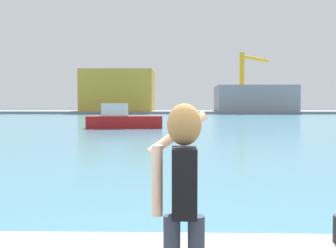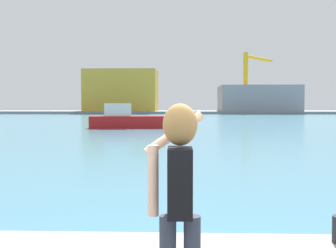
{
  "view_description": "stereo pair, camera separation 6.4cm",
  "coord_description": "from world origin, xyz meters",
  "views": [
    {
      "loc": [
        -0.05,
        -3.62,
        2.27
      ],
      "look_at": [
        -0.26,
        3.55,
        1.92
      ],
      "focal_mm": 45.29,
      "sensor_mm": 36.0,
      "label": 1
    },
    {
      "loc": [
        0.01,
        -3.61,
        2.27
      ],
      "look_at": [
        -0.26,
        3.55,
        1.92
      ],
      "focal_mm": 45.29,
      "sensor_mm": 36.0,
      "label": 2
    }
  ],
  "objects": [
    {
      "name": "ground_plane",
      "position": [
        0.0,
        50.0,
        0.0
      ],
      "size": [
        220.0,
        220.0,
        0.0
      ],
      "primitive_type": "plane",
      "color": "#334751"
    },
    {
      "name": "harbor_water",
      "position": [
        0.0,
        52.0,
        0.01
      ],
      "size": [
        140.0,
        100.0,
        0.02
      ],
      "primitive_type": "cube",
      "color": "teal",
      "rests_on": "ground_plane"
    },
    {
      "name": "warehouse_left",
      "position": [
        -13.73,
        89.57,
        4.98
      ],
      "size": [
        15.45,
        11.15,
        8.92
      ],
      "primitive_type": "cube",
      "color": "gold",
      "rests_on": "far_shore_dock"
    },
    {
      "name": "boat_moored",
      "position": [
        -5.22,
        33.89,
        0.8
      ],
      "size": [
        6.83,
        2.6,
        2.22
      ],
      "rotation": [
        0.0,
        0.0,
        0.12
      ],
      "color": "#B21919",
      "rests_on": "harbor_water"
    },
    {
      "name": "warehouse_right",
      "position": [
        15.89,
        88.5,
        3.24
      ],
      "size": [
        16.37,
        12.92,
        5.42
      ],
      "primitive_type": "cube",
      "color": "gray",
      "rests_on": "far_shore_dock"
    },
    {
      "name": "person_photographer",
      "position": [
        -0.03,
        -0.19,
        1.6
      ],
      "size": [
        0.52,
        0.55,
        1.74
      ],
      "rotation": [
        0.0,
        0.0,
        1.58
      ],
      "color": "#2D3342",
      "rests_on": "quay_promenade"
    },
    {
      "name": "port_crane",
      "position": [
        14.08,
        87.75,
        8.45
      ],
      "size": [
        8.09,
        10.66,
        12.33
      ],
      "color": "yellow",
      "rests_on": "far_shore_dock"
    },
    {
      "name": "far_shore_dock",
      "position": [
        0.0,
        92.0,
        0.26
      ],
      "size": [
        140.0,
        20.0,
        0.52
      ],
      "primitive_type": "cube",
      "color": "gray",
      "rests_on": "ground_plane"
    }
  ]
}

